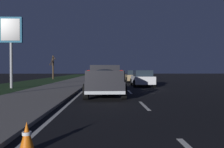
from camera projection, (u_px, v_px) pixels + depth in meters
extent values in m
plane|color=black|center=(119.00, 82.00, 27.92)|extent=(144.00, 144.00, 0.00)
cube|color=slate|center=(75.00, 82.00, 27.78)|extent=(108.00, 4.00, 0.12)
cube|color=#1E3819|center=(36.00, 82.00, 27.66)|extent=(108.00, 6.00, 0.01)
cube|color=silver|center=(144.00, 106.00, 9.46)|extent=(2.40, 0.14, 0.01)
cube|color=silver|center=(130.00, 92.00, 15.43)|extent=(2.40, 0.14, 0.01)
cube|color=silver|center=(123.00, 85.00, 22.28)|extent=(2.40, 0.14, 0.01)
cube|color=silver|center=(119.00, 82.00, 28.42)|extent=(2.40, 0.14, 0.01)
cube|color=silver|center=(117.00, 80.00, 35.17)|extent=(2.40, 0.14, 0.01)
cube|color=silver|center=(115.00, 78.00, 40.43)|extent=(2.40, 0.14, 0.01)
cube|color=silver|center=(114.00, 77.00, 46.84)|extent=(2.40, 0.14, 0.01)
cube|color=silver|center=(113.00, 77.00, 52.10)|extent=(2.40, 0.14, 0.01)
cube|color=silver|center=(113.00, 76.00, 57.80)|extent=(2.40, 0.14, 0.01)
cube|color=silver|center=(112.00, 75.00, 64.27)|extent=(2.40, 0.14, 0.01)
cube|color=silver|center=(112.00, 75.00, 70.28)|extent=(2.40, 0.14, 0.01)
cube|color=silver|center=(111.00, 75.00, 76.98)|extent=(2.40, 0.14, 0.01)
cube|color=silver|center=(93.00, 82.00, 27.84)|extent=(108.00, 0.14, 0.01)
cube|color=#232328|center=(105.00, 85.00, 13.21)|extent=(5.42, 2.05, 0.60)
cube|color=#232328|center=(105.00, 72.00, 14.39)|extent=(2.18, 1.86, 0.90)
cube|color=#1E2833|center=(105.00, 72.00, 13.34)|extent=(0.05, 1.44, 0.50)
cube|color=#232328|center=(88.00, 76.00, 12.09)|extent=(3.02, 0.11, 0.56)
cube|color=#232328|center=(122.00, 76.00, 12.16)|extent=(3.02, 0.11, 0.56)
cube|color=#232328|center=(105.00, 76.00, 10.54)|extent=(0.10, 1.88, 0.56)
cube|color=silver|center=(105.00, 93.00, 10.56)|extent=(0.14, 2.00, 0.16)
cube|color=red|center=(88.00, 72.00, 10.52)|extent=(0.06, 0.14, 0.20)
cube|color=red|center=(121.00, 72.00, 10.58)|extent=(0.06, 0.14, 0.20)
ellipsoid|color=#232833|center=(105.00, 75.00, 12.12)|extent=(2.61, 1.55, 0.64)
sphere|color=silver|center=(99.00, 77.00, 12.61)|extent=(0.40, 0.40, 0.40)
sphere|color=beige|center=(111.00, 78.00, 11.54)|extent=(0.34, 0.34, 0.34)
cylinder|color=black|center=(90.00, 87.00, 14.96)|extent=(0.84, 0.28, 0.84)
cylinder|color=black|center=(119.00, 86.00, 15.03)|extent=(0.84, 0.28, 0.84)
cylinder|color=black|center=(86.00, 92.00, 11.40)|extent=(0.84, 0.28, 0.84)
cylinder|color=black|center=(124.00, 91.00, 11.47)|extent=(0.84, 0.28, 0.84)
cube|color=#9E845B|center=(133.00, 77.00, 27.93)|extent=(4.43, 1.89, 0.70)
cube|color=#1E2833|center=(133.00, 72.00, 27.67)|extent=(2.49, 1.63, 0.56)
cylinder|color=black|center=(125.00, 79.00, 29.42)|extent=(0.68, 0.22, 0.68)
cylinder|color=black|center=(138.00, 79.00, 29.43)|extent=(0.68, 0.22, 0.68)
cylinder|color=black|center=(127.00, 80.00, 26.43)|extent=(0.68, 0.22, 0.68)
cylinder|color=black|center=(142.00, 80.00, 26.44)|extent=(0.68, 0.22, 0.68)
cube|color=red|center=(135.00, 78.00, 25.78)|extent=(0.11, 1.51, 0.10)
cube|color=silver|center=(142.00, 80.00, 21.07)|extent=(4.43, 1.87, 0.70)
cube|color=#1E2833|center=(143.00, 73.00, 20.81)|extent=(2.49, 1.62, 0.56)
cylinder|color=black|center=(131.00, 82.00, 22.56)|extent=(0.68, 0.22, 0.68)
cylinder|color=black|center=(149.00, 82.00, 22.58)|extent=(0.68, 0.22, 0.68)
cylinder|color=black|center=(135.00, 84.00, 19.57)|extent=(0.68, 0.22, 0.68)
cylinder|color=black|center=(154.00, 84.00, 19.58)|extent=(0.68, 0.22, 0.68)
cube|color=red|center=(146.00, 80.00, 18.92)|extent=(0.11, 1.51, 0.10)
cylinder|color=#99999E|center=(11.00, 53.00, 18.63)|extent=(0.24, 0.24, 6.12)
cube|color=navy|center=(11.00, 30.00, 18.59)|extent=(0.24, 1.90, 2.20)
cube|color=black|center=(10.00, 30.00, 18.46)|extent=(0.04, 1.60, 1.87)
cylinder|color=#423323|center=(53.00, 67.00, 37.88)|extent=(0.28, 0.28, 4.10)
cylinder|color=#423323|center=(51.00, 62.00, 37.30)|extent=(1.18, 0.47, 1.05)
cylinder|color=#423323|center=(52.00, 59.00, 37.29)|extent=(1.20, 0.10, 1.11)
cylinder|color=#423323|center=(54.00, 58.00, 37.55)|extent=(0.65, 0.67, 0.78)
cylinder|color=#423323|center=(52.00, 63.00, 37.34)|extent=(1.13, 0.16, 0.96)
cone|color=orange|center=(27.00, 136.00, 4.07)|extent=(0.28, 0.28, 0.55)
cylinder|color=white|center=(27.00, 133.00, 4.07)|extent=(0.17, 0.17, 0.06)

